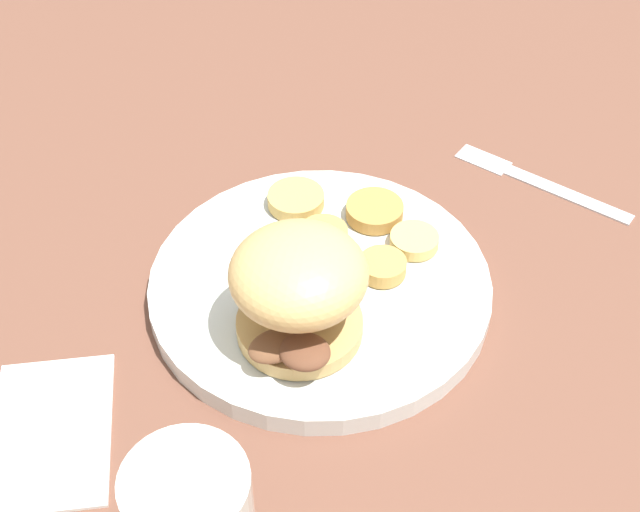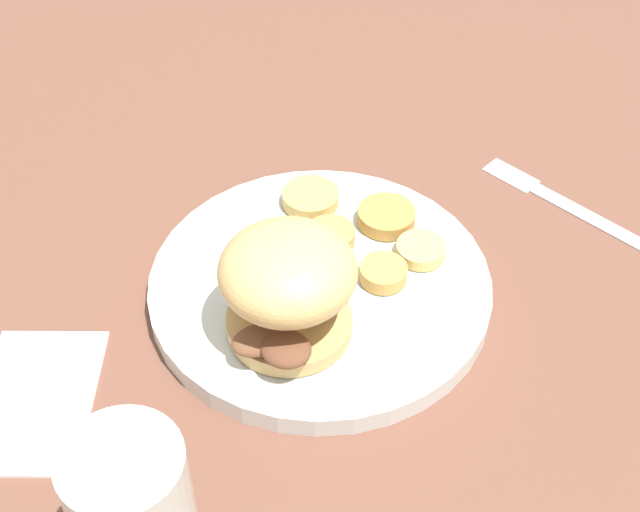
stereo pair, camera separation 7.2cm
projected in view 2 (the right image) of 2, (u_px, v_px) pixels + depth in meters
ground_plane at (320, 294)px, 0.75m from camera, size 4.00×4.00×0.00m
dinner_plate at (320, 285)px, 0.74m from camera, size 0.28×0.28×0.02m
sandwich at (287, 284)px, 0.66m from camera, size 0.10×0.12×0.09m
potato_round_0 at (386, 216)px, 0.78m from camera, size 0.05×0.05×0.01m
potato_round_1 at (310, 198)px, 0.80m from camera, size 0.05×0.05×0.01m
potato_round_2 at (421, 250)px, 0.75m from camera, size 0.04×0.04×0.01m
potato_round_3 at (331, 236)px, 0.76m from camera, size 0.04×0.04×0.01m
potato_round_4 at (383, 275)px, 0.73m from camera, size 0.04×0.04×0.01m
fork at (564, 203)px, 0.83m from camera, size 0.15×0.14×0.00m
napkin at (36, 399)px, 0.67m from camera, size 0.09×0.13×0.01m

